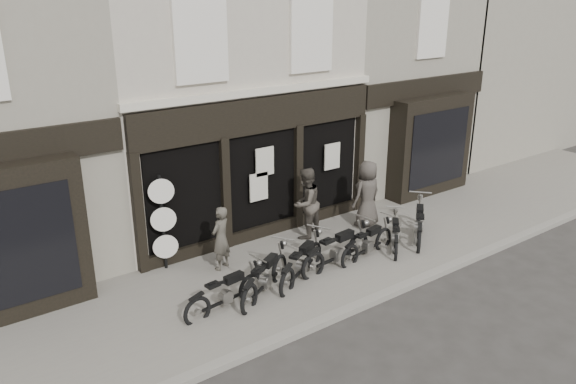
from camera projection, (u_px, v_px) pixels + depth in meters
ground_plane at (333, 281)px, 13.14m from camera, size 90.00×90.00×0.00m
pavement at (309, 265)px, 13.80m from camera, size 30.00×4.20×0.12m
kerb at (371, 301)px, 12.17m from camera, size 30.00×0.25×0.13m
central_building at (203, 76)px, 16.28m from camera, size 7.30×6.22×8.34m
neighbour_right at (364, 62)px, 19.79m from camera, size 5.60×6.73×8.34m
filler_right at (499, 47)px, 24.39m from camera, size 11.00×6.00×8.20m
motorcycle_0 at (226, 296)px, 11.74m from camera, size 2.06×0.57×0.99m
motorcycle_1 at (265, 280)px, 12.33m from camera, size 1.99×1.34×1.05m
motorcycle_2 at (302, 266)px, 12.98m from camera, size 2.02×1.28×1.05m
motorcycle_3 at (337, 253)px, 13.54m from camera, size 2.33×0.64×1.11m
motorcycle_4 at (368, 245)px, 14.08m from camera, size 2.04×0.65×0.98m
motorcycle_5 at (395, 237)px, 14.61m from camera, size 1.50×1.50×0.91m
motorcycle_6 at (419, 226)px, 15.13m from camera, size 1.86×1.70×1.08m
man_left at (221, 238)px, 13.24m from camera, size 0.68×0.58×1.58m
man_centre at (306, 203)px, 14.93m from camera, size 1.12×0.98×1.93m
man_right at (367, 194)px, 15.64m from camera, size 0.96×0.66×1.90m
advert_sign_post at (163, 227)px, 13.14m from camera, size 0.59×0.39×2.47m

